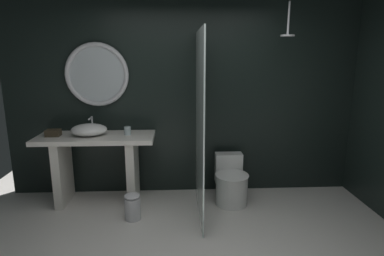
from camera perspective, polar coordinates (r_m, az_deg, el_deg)
name	(u,v)px	position (r m, az deg, el deg)	size (l,w,h in m)	color
back_wall_panel	(186,99)	(4.40, -1.10, 5.12)	(4.80, 0.10, 2.60)	black
vanity_counter	(97,159)	(4.33, -16.41, -5.30)	(1.47, 0.58, 0.89)	silver
vessel_sink	(89,130)	(4.25, -17.74, -0.28)	(0.45, 0.37, 0.21)	white
tumbler_cup	(128,131)	(4.18, -11.33, -0.47)	(0.08, 0.08, 0.11)	silver
tissue_box	(53,133)	(4.39, -23.34, -0.79)	(0.17, 0.13, 0.08)	#3D3323
round_wall_mirror	(97,75)	(4.40, -16.47, 9.04)	(0.82, 0.06, 0.82)	silver
shower_glass_panel	(200,125)	(3.78, 1.34, 0.49)	(0.02, 1.26, 2.17)	silver
rain_shower_head	(288,31)	(4.15, 16.59, 16.17)	(0.16, 0.16, 0.40)	silver
toilet	(231,183)	(4.29, 6.87, -9.64)	(0.43, 0.61, 0.59)	white
waste_bin	(133,206)	(3.94, -10.48, -13.44)	(0.19, 0.19, 0.32)	silver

